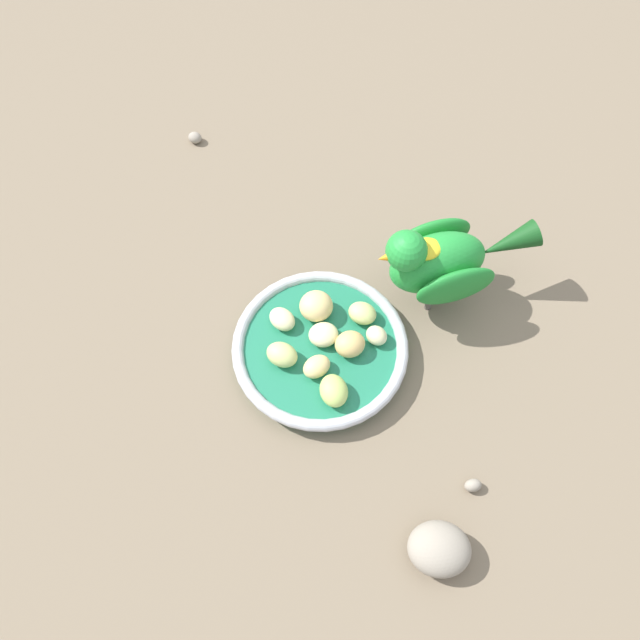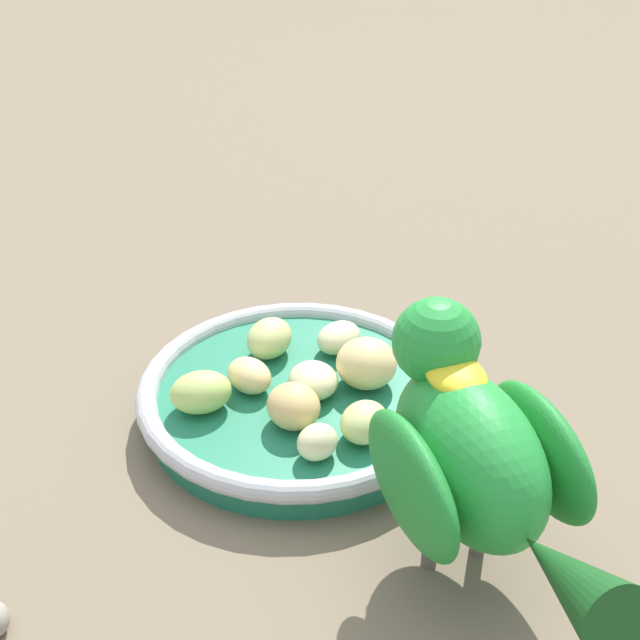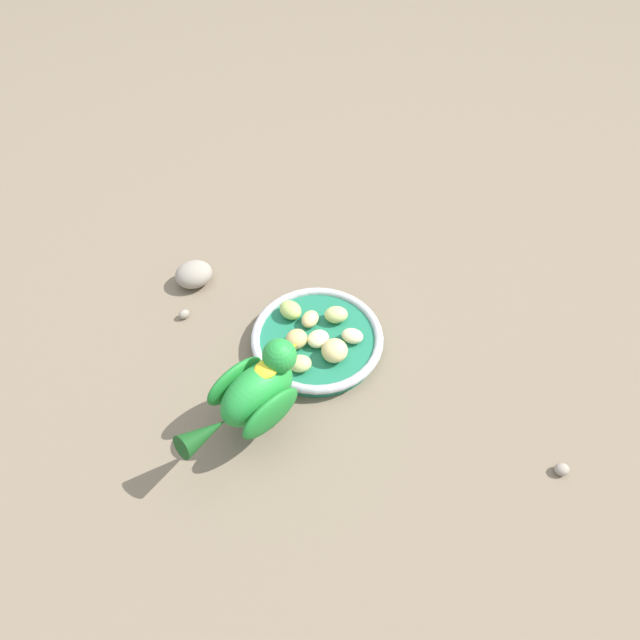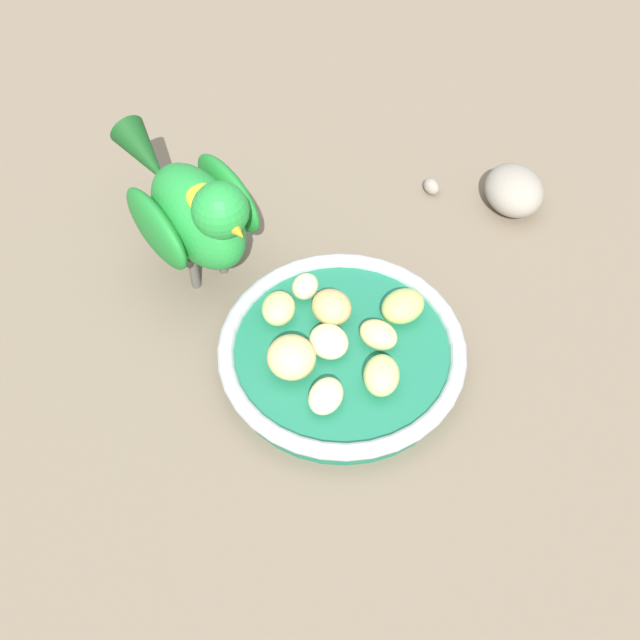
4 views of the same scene
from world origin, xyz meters
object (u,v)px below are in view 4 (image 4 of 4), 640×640
(feeding_bowl, at_px, (342,353))
(apple_piece_4, at_px, (378,335))
(apple_piece_0, at_px, (331,307))
(apple_piece_6, at_px, (326,396))
(apple_piece_3, at_px, (305,286))
(apple_piece_2, at_px, (292,357))
(apple_piece_1, at_px, (329,341))
(rock_large, at_px, (514,190))
(parrot, at_px, (195,209))
(pebble_0, at_px, (432,186))
(apple_piece_5, at_px, (279,308))
(apple_piece_8, at_px, (403,306))
(apple_piece_7, at_px, (381,377))

(feeding_bowl, distance_m, apple_piece_4, 0.03)
(apple_piece_0, xyz_separation_m, apple_piece_6, (0.03, -0.08, -0.00))
(apple_piece_0, bearing_deg, apple_piece_3, 152.92)
(apple_piece_2, xyz_separation_m, apple_piece_3, (-0.02, 0.08, -0.01))
(apple_piece_0, height_order, apple_piece_6, apple_piece_0)
(apple_piece_1, height_order, apple_piece_6, same)
(rock_large, bearing_deg, parrot, -142.25)
(apple_piece_1, bearing_deg, feeding_bowl, 21.07)
(apple_piece_3, distance_m, pebble_0, 0.19)
(apple_piece_5, relative_size, apple_piece_8, 0.88)
(apple_piece_3, distance_m, apple_piece_7, 0.11)
(apple_piece_2, height_order, apple_piece_4, apple_piece_2)
(apple_piece_6, relative_size, rock_large, 0.53)
(apple_piece_0, height_order, apple_piece_5, apple_piece_0)
(apple_piece_8, bearing_deg, apple_piece_5, -157.95)
(apple_piece_1, distance_m, rock_large, 0.26)
(feeding_bowl, relative_size, apple_piece_6, 6.07)
(apple_piece_1, relative_size, apple_piece_7, 0.94)
(rock_large, bearing_deg, apple_piece_3, -125.65)
(apple_piece_1, xyz_separation_m, apple_piece_8, (0.04, 0.05, 0.00))
(feeding_bowl, height_order, apple_piece_5, apple_piece_5)
(apple_piece_2, height_order, apple_piece_7, apple_piece_2)
(apple_piece_1, bearing_deg, apple_piece_7, -20.15)
(apple_piece_5, bearing_deg, apple_piece_0, 21.17)
(apple_piece_1, bearing_deg, apple_piece_8, 50.53)
(apple_piece_5, xyz_separation_m, pebble_0, (0.07, 0.21, -0.02))
(feeding_bowl, bearing_deg, apple_piece_6, -83.14)
(apple_piece_0, distance_m, rock_large, 0.23)
(parrot, bearing_deg, apple_piece_6, -0.79)
(apple_piece_3, xyz_separation_m, apple_piece_8, (0.08, 0.01, 0.00))
(apple_piece_3, xyz_separation_m, apple_piece_6, (0.06, -0.10, -0.00))
(apple_piece_8, height_order, pebble_0, apple_piece_8)
(apple_piece_2, relative_size, apple_piece_6, 1.17)
(apple_piece_1, relative_size, apple_piece_5, 1.03)
(apple_piece_2, distance_m, apple_piece_8, 0.11)
(apple_piece_7, bearing_deg, apple_piece_0, 140.55)
(rock_large, bearing_deg, apple_piece_0, -117.65)
(apple_piece_1, relative_size, apple_piece_6, 1.03)
(apple_piece_3, height_order, rock_large, same)
(feeding_bowl, bearing_deg, apple_piece_5, 168.97)
(apple_piece_1, relative_size, pebble_0, 1.87)
(apple_piece_1, relative_size, apple_piece_2, 0.87)
(apple_piece_3, bearing_deg, apple_piece_5, -110.37)
(apple_piece_0, height_order, apple_piece_7, apple_piece_0)
(apple_piece_2, height_order, apple_piece_8, apple_piece_2)
(apple_piece_5, height_order, apple_piece_8, apple_piece_8)
(apple_piece_8, bearing_deg, apple_piece_4, -106.15)
(apple_piece_1, height_order, parrot, parrot)
(apple_piece_0, bearing_deg, parrot, 170.61)
(apple_piece_4, xyz_separation_m, apple_piece_7, (0.02, -0.04, 0.00))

